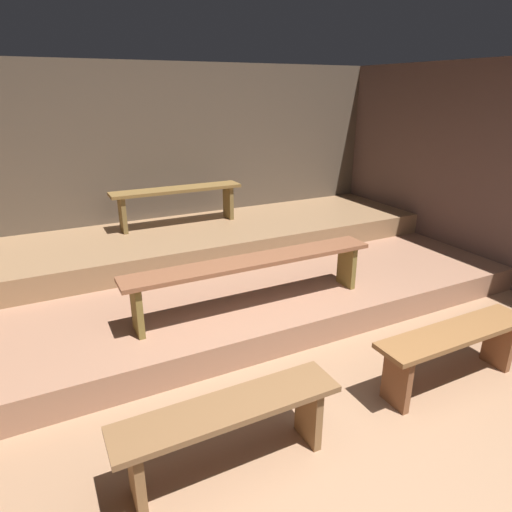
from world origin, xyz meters
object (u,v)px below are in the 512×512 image
at_px(bench_floor_right, 454,344).
at_px(bench_lower_center, 253,268).
at_px(bench_middle_center, 177,196).
at_px(bench_floor_left, 229,422).

xyz_separation_m(bench_floor_right, bench_lower_center, (-0.94, 1.32, 0.28)).
bearing_deg(bench_floor_right, bench_middle_center, 107.01).
bearing_deg(bench_lower_center, bench_floor_right, -54.58).
distance_m(bench_lower_center, bench_middle_center, 1.93).
relative_size(bench_floor_left, bench_middle_center, 0.83).
xyz_separation_m(bench_floor_left, bench_floor_right, (1.75, 0.00, 0.00)).
relative_size(bench_lower_center, bench_middle_center, 1.45).
bearing_deg(bench_floor_right, bench_floor_left, 180.00).
height_order(bench_floor_left, bench_middle_center, bench_middle_center).
distance_m(bench_floor_right, bench_middle_center, 3.43).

